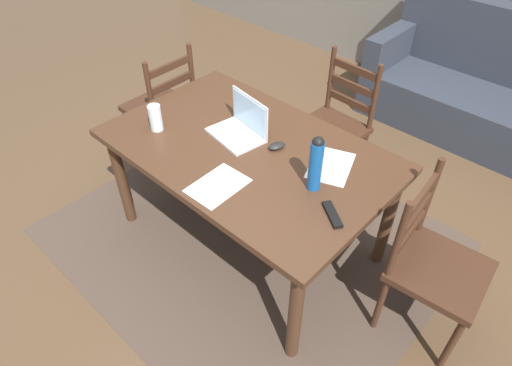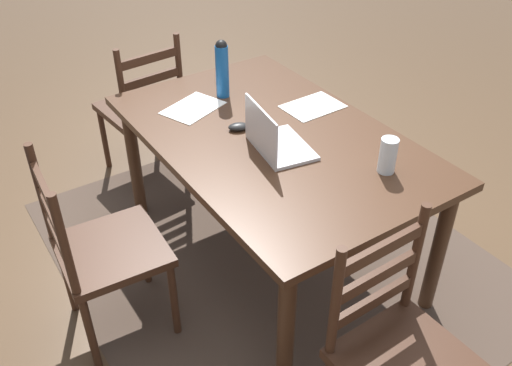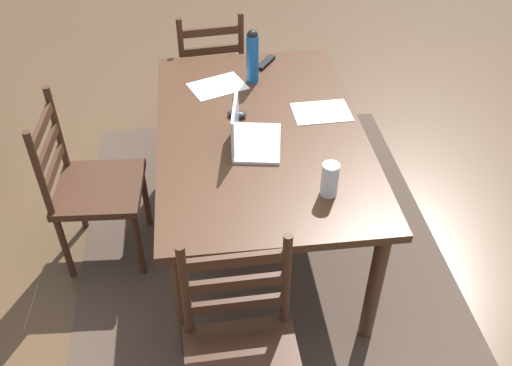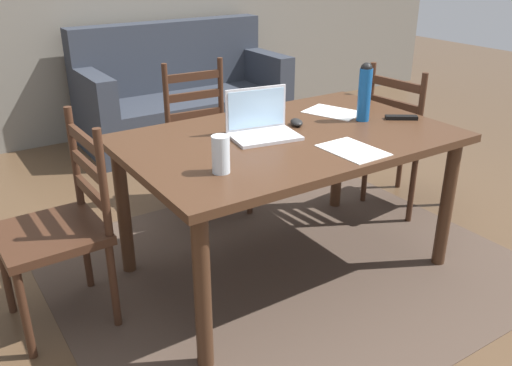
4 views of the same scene
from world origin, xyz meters
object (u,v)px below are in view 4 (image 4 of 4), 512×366
Objects in this scene: computer_mouse at (297,122)px; tv_remote at (401,117)px; dining_table at (288,151)px; laptop at (261,124)px; chair_far_head at (206,141)px; couch at (182,98)px; water_bottle at (365,91)px; chair_left_far at (60,229)px; chair_right_far at (406,140)px; drinking_glass at (221,154)px.

computer_mouse is 0.58m from tv_remote.
laptop reaches higher than dining_table.
couch is (0.52, 1.42, -0.11)m from chair_far_head.
laptop is 0.80m from tv_remote.
water_bottle is at bearing -8.85° from laptop.
chair_left_far reaches higher than dining_table.
chair_right_far is 2.70× the size of laptop.
chair_far_head is at bearing 31.66° from chair_left_far.
chair_left_far is at bearing -148.34° from chair_far_head.
laptop is (-0.64, -2.23, 0.46)m from couch.
chair_far_head is 9.50× the size of computer_mouse.
chair_left_far is 6.03× the size of drinking_glass.
chair_right_far is 6.03× the size of drinking_glass.
tv_remote is at bearing -56.53° from chair_far_head.
tv_remote is (1.76, -0.32, 0.30)m from chair_left_far.
chair_right_far is 9.50× the size of computer_mouse.
computer_mouse is at bearing 160.80° from water_bottle.
laptop reaches higher than drinking_glass.
chair_far_head is 1.29m from chair_left_far.
dining_table is at bearing -10.65° from chair_left_far.
couch reaches higher than dining_table.
chair_left_far is 9.50× the size of computer_mouse.
couch reaches higher than chair_far_head.
drinking_glass is (-1.61, -0.43, 0.37)m from chair_right_far.
chair_right_far is at bearing -74.73° from couch.
computer_mouse is (1.22, -0.10, 0.31)m from chair_left_far.
dining_table is at bearing -33.13° from laptop.
laptop is at bearing 146.87° from dining_table.
computer_mouse is (0.24, 0.03, -0.04)m from laptop.
water_bottle reaches higher than computer_mouse.
couch is at bearing 69.90° from chair_far_head.
couch is at bearing 105.27° from chair_right_far.
chair_right_far is at bearing -31.96° from chair_far_head.
laptop is at bearing 171.15° from water_bottle.
tv_remote is (0.78, -0.19, -0.05)m from laptop.
chair_left_far is 0.53× the size of couch.
chair_left_far is at bearing 142.97° from drinking_glass.
drinking_glass is at bearing -167.76° from water_bottle.
chair_right_far is 0.80m from water_bottle.
chair_far_head is at bearing 119.66° from computer_mouse.
drinking_glass is at bearing -142.50° from laptop.
drinking_glass is (-0.99, -0.22, -0.08)m from water_bottle.
laptop is 0.51m from drinking_glass.
dining_table is at bearing 114.64° from tv_remote.
water_bottle is (-0.62, -0.22, 0.45)m from chair_right_far.
computer_mouse is (-0.97, -0.10, 0.31)m from chair_right_far.
chair_far_head and chair_left_far have the same top height.
water_bottle reaches higher than chair_right_far.
water_bottle is (0.48, -0.02, 0.25)m from dining_table.
couch is (1.62, 2.10, -0.11)m from chair_left_far.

